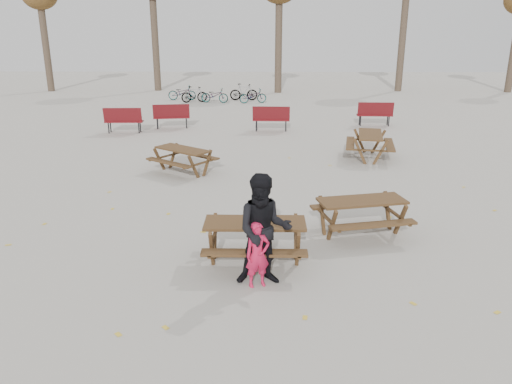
{
  "coord_description": "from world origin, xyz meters",
  "views": [
    {
      "loc": [
        0.17,
        -8.22,
        4.07
      ],
      "look_at": [
        0.0,
        1.0,
        1.0
      ],
      "focal_mm": 35.0,
      "sensor_mm": 36.0,
      "label": 1
    }
  ],
  "objects_px": {
    "food_tray": "(258,222)",
    "adult": "(264,230)",
    "picnic_table_north": "(183,161)",
    "picnic_table_far": "(370,146)",
    "picnic_table_east": "(361,217)",
    "soda_bottle": "(257,222)",
    "child": "(258,255)",
    "main_picnic_table": "(255,232)"
  },
  "relations": [
    {
      "from": "food_tray",
      "to": "adult",
      "type": "bearing_deg",
      "value": -81.49
    },
    {
      "from": "picnic_table_north",
      "to": "picnic_table_far",
      "type": "height_order",
      "value": "picnic_table_far"
    },
    {
      "from": "adult",
      "to": "picnic_table_north",
      "type": "bearing_deg",
      "value": 107.53
    },
    {
      "from": "adult",
      "to": "picnic_table_east",
      "type": "relative_size",
      "value": 1.08
    },
    {
      "from": "soda_bottle",
      "to": "picnic_table_north",
      "type": "distance_m",
      "value": 6.39
    },
    {
      "from": "picnic_table_far",
      "to": "picnic_table_north",
      "type": "bearing_deg",
      "value": 117.24
    },
    {
      "from": "picnic_table_east",
      "to": "picnic_table_north",
      "type": "height_order",
      "value": "picnic_table_east"
    },
    {
      "from": "child",
      "to": "soda_bottle",
      "type": "bearing_deg",
      "value": 73.19
    },
    {
      "from": "picnic_table_far",
      "to": "main_picnic_table",
      "type": "bearing_deg",
      "value": 164.67
    },
    {
      "from": "adult",
      "to": "soda_bottle",
      "type": "bearing_deg",
      "value": 99.53
    },
    {
      "from": "food_tray",
      "to": "child",
      "type": "height_order",
      "value": "child"
    },
    {
      "from": "soda_bottle",
      "to": "child",
      "type": "relative_size",
      "value": 0.15
    },
    {
      "from": "main_picnic_table",
      "to": "food_tray",
      "type": "distance_m",
      "value": 0.22
    },
    {
      "from": "main_picnic_table",
      "to": "food_tray",
      "type": "relative_size",
      "value": 10.0
    },
    {
      "from": "adult",
      "to": "picnic_table_north",
      "type": "height_order",
      "value": "adult"
    },
    {
      "from": "child",
      "to": "picnic_table_far",
      "type": "xyz_separation_m",
      "value": [
        3.5,
        8.48,
        -0.15
      ]
    },
    {
      "from": "picnic_table_east",
      "to": "food_tray",
      "type": "bearing_deg",
      "value": -159.88
    },
    {
      "from": "food_tray",
      "to": "soda_bottle",
      "type": "height_order",
      "value": "soda_bottle"
    },
    {
      "from": "child",
      "to": "picnic_table_far",
      "type": "relative_size",
      "value": 0.6
    },
    {
      "from": "soda_bottle",
      "to": "picnic_table_east",
      "type": "distance_m",
      "value": 2.61
    },
    {
      "from": "adult",
      "to": "main_picnic_table",
      "type": "bearing_deg",
      "value": 99.27
    },
    {
      "from": "soda_bottle",
      "to": "adult",
      "type": "xyz_separation_m",
      "value": [
        0.12,
        -0.59,
        0.09
      ]
    },
    {
      "from": "main_picnic_table",
      "to": "picnic_table_north",
      "type": "bearing_deg",
      "value": 110.94
    },
    {
      "from": "picnic_table_north",
      "to": "main_picnic_table",
      "type": "bearing_deg",
      "value": -32.62
    },
    {
      "from": "main_picnic_table",
      "to": "soda_bottle",
      "type": "relative_size",
      "value": 10.59
    },
    {
      "from": "child",
      "to": "main_picnic_table",
      "type": "bearing_deg",
      "value": 75.0
    },
    {
      "from": "picnic_table_east",
      "to": "picnic_table_far",
      "type": "height_order",
      "value": "picnic_table_far"
    },
    {
      "from": "soda_bottle",
      "to": "picnic_table_far",
      "type": "relative_size",
      "value": 0.09
    },
    {
      "from": "picnic_table_east",
      "to": "picnic_table_north",
      "type": "xyz_separation_m",
      "value": [
        -4.35,
        4.48,
        -0.01
      ]
    },
    {
      "from": "soda_bottle",
      "to": "picnic_table_north",
      "type": "relative_size",
      "value": 0.1
    },
    {
      "from": "child",
      "to": "picnic_table_east",
      "type": "bearing_deg",
      "value": 27.59
    },
    {
      "from": "main_picnic_table",
      "to": "child",
      "type": "distance_m",
      "value": 0.89
    },
    {
      "from": "main_picnic_table",
      "to": "soda_bottle",
      "type": "bearing_deg",
      "value": -79.23
    },
    {
      "from": "main_picnic_table",
      "to": "child",
      "type": "bearing_deg",
      "value": -86.11
    },
    {
      "from": "food_tray",
      "to": "picnic_table_east",
      "type": "height_order",
      "value": "food_tray"
    },
    {
      "from": "main_picnic_table",
      "to": "child",
      "type": "height_order",
      "value": "child"
    },
    {
      "from": "soda_bottle",
      "to": "picnic_table_east",
      "type": "xyz_separation_m",
      "value": [
        2.1,
        1.48,
        -0.47
      ]
    },
    {
      "from": "soda_bottle",
      "to": "adult",
      "type": "height_order",
      "value": "adult"
    },
    {
      "from": "adult",
      "to": "picnic_table_far",
      "type": "bearing_deg",
      "value": 65.55
    },
    {
      "from": "picnic_table_north",
      "to": "picnic_table_far",
      "type": "relative_size",
      "value": 0.9
    },
    {
      "from": "soda_bottle",
      "to": "adult",
      "type": "distance_m",
      "value": 0.61
    },
    {
      "from": "child",
      "to": "picnic_table_far",
      "type": "height_order",
      "value": "child"
    }
  ]
}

